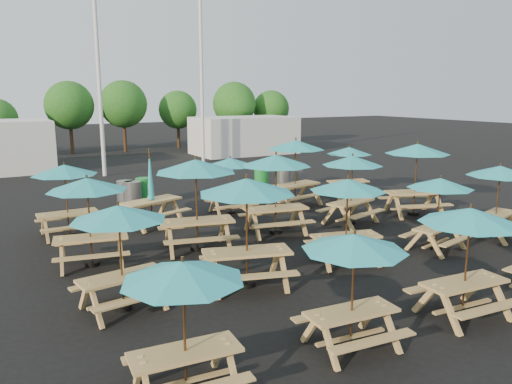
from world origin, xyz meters
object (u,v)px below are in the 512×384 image
waste_bin_4 (284,179)px  picnic_unit_17 (500,175)px  picnic_unit_4 (354,249)px  picnic_unit_19 (349,154)px  picnic_unit_0 (183,279)px  picnic_unit_6 (196,172)px  waste_bin_3 (261,179)px  waste_bin_5 (298,176)px  picnic_unit_1 (119,219)px  picnic_unit_2 (87,190)px  picnic_unit_15 (296,149)px  picnic_unit_14 (352,165)px  waste_bin_1 (125,194)px  picnic_unit_5 (247,193)px  picnic_unit_13 (440,188)px  picnic_unit_3 (65,174)px  picnic_unit_8 (470,223)px  picnic_unit_11 (231,165)px  picnic_unit_18 (417,153)px  picnic_unit_9 (348,190)px  picnic_unit_10 (276,165)px  picnic_unit_7 (151,194)px  waste_bin_0 (133,195)px  waste_bin_2 (144,191)px

waste_bin_4 → picnic_unit_17: bearing=-80.4°
picnic_unit_4 → picnic_unit_19: 12.66m
picnic_unit_0 → picnic_unit_6: 6.77m
waste_bin_3 → waste_bin_5: bearing=0.4°
picnic_unit_1 → waste_bin_4: size_ratio=2.15×
picnic_unit_19 → waste_bin_3: (-2.36, 3.07, -1.32)m
picnic_unit_2 → picnic_unit_15: size_ratio=0.90×
picnic_unit_6 → picnic_unit_15: (5.45, 3.26, 0.00)m
picnic_unit_0 → waste_bin_4: 15.45m
picnic_unit_14 → waste_bin_1: size_ratio=2.41×
picnic_unit_5 → picnic_unit_13: (5.81, -0.27, -0.39)m
picnic_unit_3 → waste_bin_4: 10.04m
picnic_unit_17 → waste_bin_3: picnic_unit_17 is taller
picnic_unit_6 → picnic_unit_17: 8.88m
picnic_unit_15 → picnic_unit_3: bearing=170.3°
picnic_unit_1 → waste_bin_3: bearing=39.1°
waste_bin_1 → waste_bin_4: (6.96, -0.26, 0.00)m
picnic_unit_14 → waste_bin_5: bearing=55.3°
picnic_unit_8 → picnic_unit_13: 4.33m
picnic_unit_19 → waste_bin_1: picnic_unit_19 is taller
picnic_unit_2 → picnic_unit_17: picnic_unit_2 is taller
picnic_unit_11 → picnic_unit_18: (5.54, -3.43, 0.46)m
waste_bin_1 → waste_bin_5: (8.10, 0.28, 0.00)m
picnic_unit_3 → picnic_unit_9: bearing=-47.1°
picnic_unit_10 → picnic_unit_13: bearing=-39.7°
picnic_unit_11 → picnic_unit_19: 5.48m
waste_bin_3 → picnic_unit_18: bearing=-69.8°
picnic_unit_9 → picnic_unit_17: 5.40m
waste_bin_1 → picnic_unit_7: bearing=-89.7°
picnic_unit_8 → waste_bin_4: picnic_unit_8 is taller
waste_bin_1 → picnic_unit_9: bearing=-71.0°
picnic_unit_2 → waste_bin_0: picnic_unit_2 is taller
picnic_unit_0 → waste_bin_0: picnic_unit_0 is taller
picnic_unit_3 → picnic_unit_1: bearing=-90.2°
picnic_unit_7 → picnic_unit_10: 4.27m
waste_bin_1 → picnic_unit_14: bearing=-46.5°
picnic_unit_9 → waste_bin_3: (3.00, 9.38, -1.39)m
picnic_unit_11 → waste_bin_4: (3.95, 2.64, -1.24)m
picnic_unit_14 → waste_bin_3: size_ratio=2.41×
picnic_unit_8 → picnic_unit_4: bearing=-178.7°
picnic_unit_10 → picnic_unit_14: bearing=6.0°
picnic_unit_15 → picnic_unit_7: bearing=170.7°
picnic_unit_8 → picnic_unit_1: bearing=151.9°
picnic_unit_17 → waste_bin_4: 9.50m
picnic_unit_6 → picnic_unit_19: 8.92m
picnic_unit_7 → picnic_unit_9: picnic_unit_7 is taller
picnic_unit_2 → picnic_unit_10: picnic_unit_10 is taller
picnic_unit_5 → picnic_unit_18: bearing=35.6°
waste_bin_2 → waste_bin_0: bearing=-135.7°
picnic_unit_2 → waste_bin_2: size_ratio=2.28×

